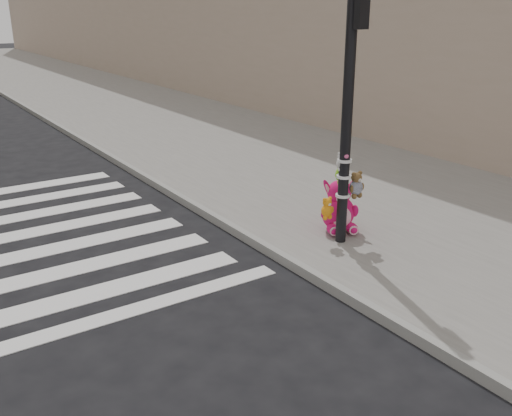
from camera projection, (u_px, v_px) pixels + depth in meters
ground at (271, 358)px, 6.21m from camera, size 120.00×120.00×0.00m
sidewalk_near at (213, 134)px, 16.63m from camera, size 7.00×80.00×0.14m
curb_edge at (98, 150)px, 14.82m from camera, size 0.12×80.00×0.15m
signal_pole at (346, 137)px, 8.40m from camera, size 0.69×0.49×4.00m
pink_bunny at (339, 209)px, 9.25m from camera, size 0.75×0.80×0.89m
red_teddy at (341, 217)px, 9.65m from camera, size 0.14×0.10×0.19m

